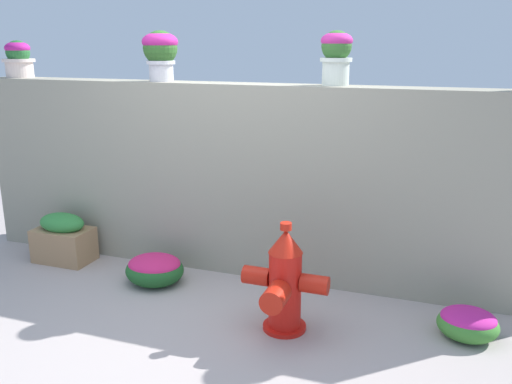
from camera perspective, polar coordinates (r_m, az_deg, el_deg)
The scene contains 9 objects.
ground_plane at distance 3.98m, azimuth -7.69°, elevation -14.32°, with size 24.00×24.00×0.00m, color #A49895.
stone_wall at distance 4.67m, azimuth -1.47°, elevation 1.26°, with size 5.08×0.31×1.64m, color gray.
potted_plant_0 at distance 5.79m, azimuth -23.72°, elevation 12.80°, with size 0.30×0.30×0.35m.
potted_plant_1 at distance 4.85m, azimuth -10.03°, elevation 14.48°, with size 0.31×0.31×0.43m.
potted_plant_2 at distance 4.35m, azimuth 8.45°, elevation 14.26°, with size 0.25×0.25×0.42m.
fire_hydrant at distance 3.80m, azimuth 2.98°, elevation -9.58°, with size 0.61×0.48×0.79m.
flower_bush_left at distance 4.68m, azimuth -10.62°, elevation -7.90°, with size 0.50×0.45×0.25m.
flower_bush_right at distance 4.09m, azimuth 21.39°, elevation -12.67°, with size 0.41×0.37×0.22m.
planter_box at distance 5.33m, azimuth -19.59°, elevation -4.62°, with size 0.52×0.32×0.46m.
Camera 1 is at (1.63, -3.05, 1.96)m, focal length 38.03 mm.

